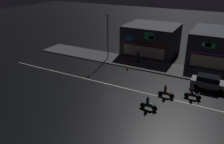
% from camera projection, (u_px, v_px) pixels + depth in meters
% --- Properties ---
extents(ground_plane, '(140.00, 140.00, 0.00)m').
position_uv_depth(ground_plane, '(113.00, 85.00, 28.93)').
color(ground_plane, black).
extents(lane_divider_stripe, '(34.08, 0.16, 0.01)m').
position_uv_depth(lane_divider_stripe, '(113.00, 85.00, 28.93)').
color(lane_divider_stripe, beige).
rests_on(lane_divider_stripe, ground).
extents(sidewalk_far, '(35.87, 4.63, 0.14)m').
position_uv_depth(sidewalk_far, '(138.00, 63.00, 35.80)').
color(sidewalk_far, '#4C4C4F').
rests_on(sidewalk_far, ground).
extents(storefront_left_block, '(8.05, 9.22, 5.07)m').
position_uv_depth(storefront_left_block, '(218.00, 46.00, 35.73)').
color(storefront_left_block, '#2D333D').
rests_on(storefront_left_block, ground).
extents(storefront_center_block, '(8.80, 7.84, 5.00)m').
position_uv_depth(storefront_center_block, '(151.00, 39.00, 39.79)').
color(storefront_center_block, '#383A3F').
rests_on(storefront_center_block, ground).
extents(streetlamp_west, '(0.44, 1.64, 7.26)m').
position_uv_depth(streetlamp_west, '(107.00, 33.00, 35.76)').
color(streetlamp_west, '#47494C').
rests_on(streetlamp_west, sidewalk_far).
extents(pedestrian_on_sidewalk, '(0.42, 0.42, 1.90)m').
position_uv_depth(pedestrian_on_sidewalk, '(138.00, 58.00, 35.39)').
color(pedestrian_on_sidewalk, '#232328').
rests_on(pedestrian_on_sidewalk, sidewalk_far).
extents(parked_car_near_kerb, '(4.30, 1.98, 1.67)m').
position_uv_depth(parked_car_near_kerb, '(209.00, 82.00, 27.82)').
color(parked_car_near_kerb, '#9EA0A5').
rests_on(parked_car_near_kerb, ground).
extents(motorcycle_lead, '(1.90, 0.60, 1.52)m').
position_uv_depth(motorcycle_lead, '(166.00, 92.00, 25.96)').
color(motorcycle_lead, black).
rests_on(motorcycle_lead, ground).
extents(motorcycle_following, '(1.90, 0.60, 1.52)m').
position_uv_depth(motorcycle_following, '(148.00, 104.00, 23.62)').
color(motorcycle_following, black).
rests_on(motorcycle_following, ground).
extents(motorcycle_trailing_far, '(1.90, 0.60, 1.52)m').
position_uv_depth(motorcycle_trailing_far, '(192.00, 94.00, 25.63)').
color(motorcycle_trailing_far, black).
rests_on(motorcycle_trailing_far, ground).
extents(traffic_cone, '(0.36, 0.36, 0.55)m').
position_uv_depth(traffic_cone, '(127.00, 68.00, 33.38)').
color(traffic_cone, orange).
rests_on(traffic_cone, ground).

